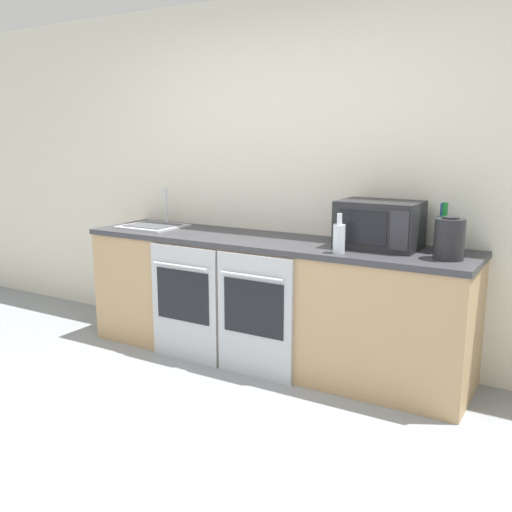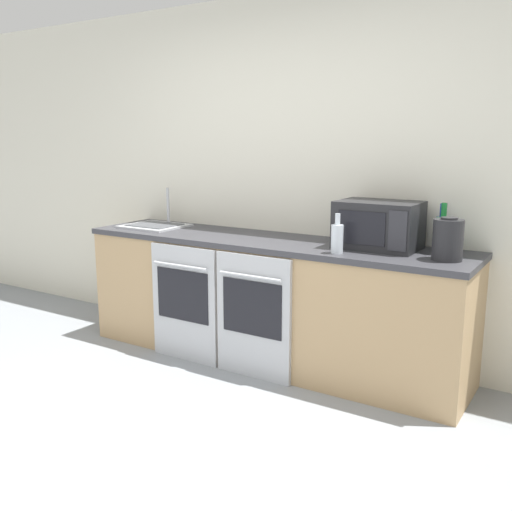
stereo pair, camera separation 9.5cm
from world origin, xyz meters
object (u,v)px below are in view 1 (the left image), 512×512
at_px(bottle_green, 443,234).
at_px(sink, 153,225).
at_px(bottle_clear, 339,238).
at_px(microwave, 379,225).
at_px(oven_left, 184,303).
at_px(oven_right, 254,316).
at_px(kettle, 449,239).
at_px(bottle_blue, 441,231).

xyz_separation_m(bottle_green, sink, (-2.23, -0.10, -0.11)).
xyz_separation_m(bottle_clear, sink, (-1.68, 0.22, -0.08)).
xyz_separation_m(microwave, bottle_clear, (-0.15, -0.29, -0.06)).
relative_size(oven_left, sink, 1.84).
distance_m(oven_right, bottle_clear, 0.78).
relative_size(microwave, bottle_green, 1.63).
relative_size(bottle_clear, kettle, 0.98).
xyz_separation_m(bottle_green, kettle, (0.07, -0.16, -0.00)).
bearing_deg(bottle_clear, oven_right, -167.47).
bearing_deg(oven_right, microwave, 30.76).
bearing_deg(oven_right, oven_left, 180.00).
xyz_separation_m(oven_right, bottle_blue, (1.05, 0.55, 0.58)).
height_order(oven_left, bottle_clear, bottle_clear).
height_order(microwave, bottle_blue, microwave).
bearing_deg(oven_left, oven_right, 0.00).
bearing_deg(bottle_green, bottle_clear, -150.25).
distance_m(bottle_clear, bottle_blue, 0.67).
bearing_deg(bottle_clear, bottle_green, 29.75).
relative_size(bottle_blue, bottle_green, 0.94).
relative_size(oven_right, sink, 1.84).
bearing_deg(bottle_blue, oven_left, -161.29).
bearing_deg(oven_left, sink, 148.62).
height_order(kettle, sink, sink).
xyz_separation_m(bottle_clear, kettle, (0.62, 0.15, 0.02)).
relative_size(kettle, sink, 0.55).
xyz_separation_m(oven_right, bottle_green, (1.09, 0.43, 0.59)).
xyz_separation_m(oven_left, oven_right, (0.59, 0.00, 0.00)).
distance_m(oven_left, oven_right, 0.59).
bearing_deg(bottle_clear, sink, 172.56).
xyz_separation_m(oven_right, microwave, (0.69, 0.41, 0.61)).
bearing_deg(oven_left, bottle_clear, 6.06).
bearing_deg(bottle_clear, oven_left, -173.94).
xyz_separation_m(bottle_blue, bottle_green, (0.04, -0.12, 0.01)).
relative_size(microwave, bottle_blue, 1.73).
distance_m(oven_left, bottle_clear, 1.26).
distance_m(bottle_clear, sink, 1.69).
bearing_deg(microwave, bottle_green, 3.41).
xyz_separation_m(oven_left, bottle_blue, (1.63, 0.55, 0.58)).
relative_size(oven_right, bottle_clear, 3.42).
bearing_deg(sink, bottle_clear, -7.44).
distance_m(bottle_blue, bottle_green, 0.13).
height_order(oven_right, bottle_blue, bottle_blue).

